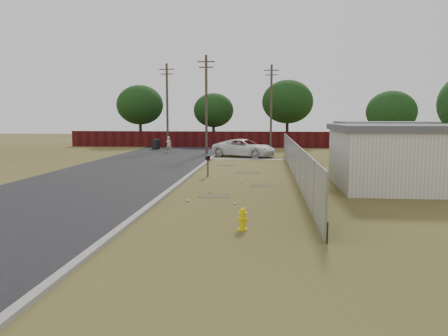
# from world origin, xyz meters

# --- Properties ---
(ground) EXTENTS (120.00, 120.00, 0.00)m
(ground) POSITION_xyz_m (0.00, 0.00, 0.00)
(ground) COLOR brown
(ground) RESTS_ON ground
(street) EXTENTS (15.10, 60.00, 0.12)m
(street) POSITION_xyz_m (-6.76, 8.05, 0.02)
(street) COLOR black
(street) RESTS_ON ground
(chainlink_fence) EXTENTS (0.10, 27.06, 2.02)m
(chainlink_fence) POSITION_xyz_m (3.12, 1.03, 0.80)
(chainlink_fence) COLOR gray
(chainlink_fence) RESTS_ON ground
(privacy_fence) EXTENTS (30.00, 0.12, 1.80)m
(privacy_fence) POSITION_xyz_m (-6.00, 25.00, 0.90)
(privacy_fence) COLOR #460F0F
(privacy_fence) RESTS_ON ground
(utility_poles) EXTENTS (12.60, 8.24, 9.00)m
(utility_poles) POSITION_xyz_m (-3.67, 20.67, 4.69)
(utility_poles) COLOR #4D3E33
(utility_poles) RESTS_ON ground
(houses) EXTENTS (9.30, 17.24, 3.10)m
(houses) POSITION_xyz_m (9.70, 3.13, 1.56)
(houses) COLOR silver
(houses) RESTS_ON ground
(horizon_trees) EXTENTS (33.32, 31.94, 7.78)m
(horizon_trees) POSITION_xyz_m (0.84, 23.56, 4.63)
(horizon_trees) COLOR black
(horizon_trees) RESTS_ON ground
(fire_hydrant) EXTENTS (0.38, 0.38, 0.74)m
(fire_hydrant) POSITION_xyz_m (0.74, -10.77, 0.35)
(fire_hydrant) COLOR yellow
(fire_hydrant) RESTS_ON ground
(mailbox) EXTENTS (0.34, 0.54, 1.25)m
(mailbox) POSITION_xyz_m (-1.90, 0.99, 0.99)
(mailbox) COLOR brown
(mailbox) RESTS_ON ground
(pickup_truck) EXTENTS (6.04, 4.48, 1.52)m
(pickup_truck) POSITION_xyz_m (-0.39, 13.83, 0.76)
(pickup_truck) COLOR white
(pickup_truck) RESTS_ON ground
(pedestrian) EXTENTS (0.67, 0.55, 1.57)m
(pedestrian) POSITION_xyz_m (-7.87, 17.44, 0.79)
(pedestrian) COLOR beige
(pedestrian) RESTS_ON ground
(trash_bin) EXTENTS (0.88, 0.95, 1.06)m
(trash_bin) POSITION_xyz_m (-10.12, 21.24, 0.55)
(trash_bin) COLOR black
(trash_bin) RESTS_ON ground
(scattered_litter) EXTENTS (3.44, 11.44, 0.07)m
(scattered_litter) POSITION_xyz_m (-0.12, -1.73, 0.04)
(scattered_litter) COLOR beige
(scattered_litter) RESTS_ON ground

